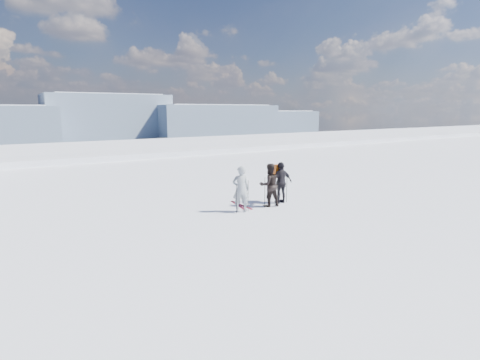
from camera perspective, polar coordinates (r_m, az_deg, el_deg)
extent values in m
plane|color=white|center=(72.87, -23.22, -7.52)|extent=(220.00, 208.01, 71.62)
cube|color=white|center=(41.50, -17.53, -4.72)|extent=(180.00, 16.00, 14.00)
plane|color=#1F3048|center=(300.99, -30.21, 2.69)|extent=(820.00, 820.00, 0.00)
cube|color=slate|center=(491.39, -19.61, 9.09)|extent=(140.00, 80.00, 52.00)
cube|color=white|center=(491.54, -19.78, 11.77)|extent=(119.00, 70.00, 8.00)
cube|color=slate|center=(509.13, -4.21, 9.03)|extent=(160.00, 80.00, 40.00)
cube|color=white|center=(508.94, -4.24, 10.94)|extent=(136.00, 70.00, 8.00)
cube|color=slate|center=(599.28, 4.70, 8.88)|extent=(130.00, 80.00, 32.00)
cube|color=white|center=(599.03, 4.72, 10.12)|extent=(110.50, 70.00, 8.00)
imported|color=#91989E|center=(15.28, 0.11, -1.41)|extent=(0.81, 0.66, 1.91)
imported|color=black|center=(16.24, 4.48, -0.76)|extent=(1.03, 0.87, 1.88)
imported|color=black|center=(16.85, 6.29, -0.41)|extent=(1.13, 0.55, 1.87)
cube|color=#C65612|center=(16.87, 5.91, 3.83)|extent=(0.42, 0.26, 0.58)
cylinder|color=black|center=(15.14, -0.55, -2.90)|extent=(0.02, 0.02, 1.20)
cylinder|color=black|center=(15.43, 1.25, -2.44)|extent=(0.02, 0.02, 1.30)
cylinder|color=black|center=(16.02, 3.80, -1.92)|extent=(0.02, 0.02, 1.34)
cylinder|color=black|center=(16.38, 5.42, -1.90)|extent=(0.02, 0.02, 1.20)
cylinder|color=black|center=(16.66, 5.75, -1.62)|extent=(0.02, 0.02, 1.25)
cylinder|color=black|center=(17.07, 7.13, -1.25)|extent=(0.02, 0.02, 1.30)
cube|color=black|center=(16.45, -0.20, -3.90)|extent=(0.42, 1.69, 0.03)
cube|color=black|center=(16.52, 0.22, -3.83)|extent=(0.09, 1.70, 0.03)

